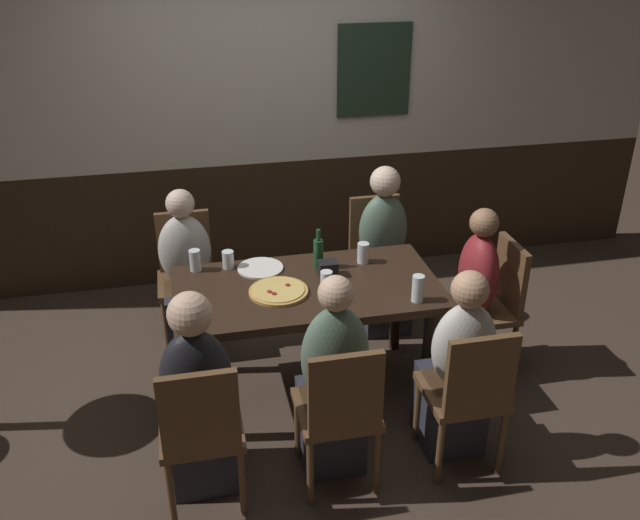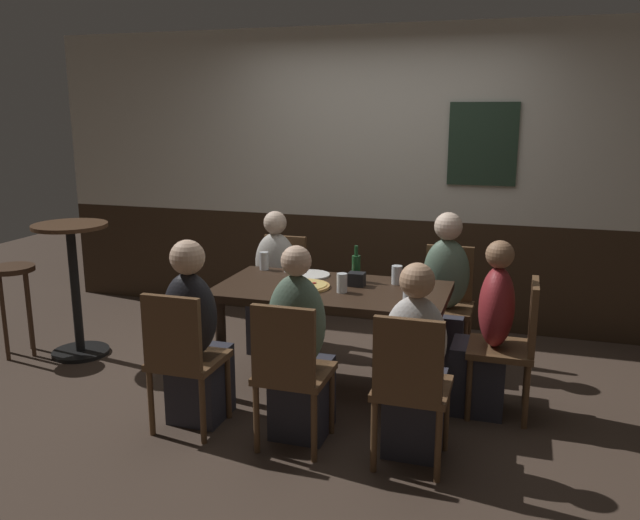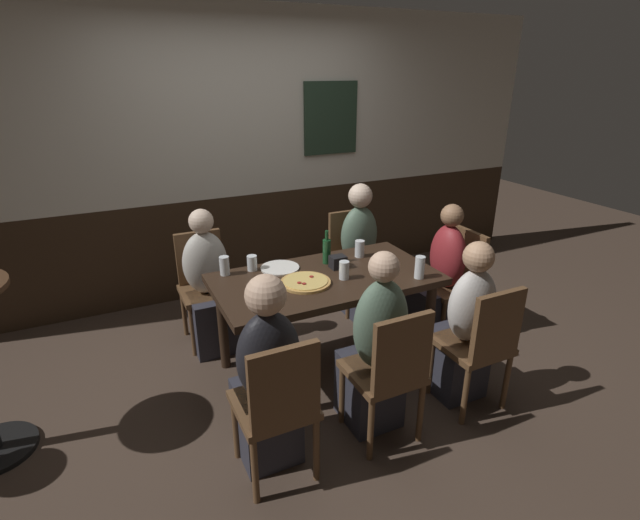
% 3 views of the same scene
% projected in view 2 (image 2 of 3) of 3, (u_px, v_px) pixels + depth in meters
% --- Properties ---
extents(ground_plane, '(12.00, 12.00, 0.00)m').
position_uv_depth(ground_plane, '(331.00, 391.00, 4.50)').
color(ground_plane, '#423328').
extents(wall_back, '(6.40, 0.13, 2.60)m').
position_uv_depth(wall_back, '(385.00, 179.00, 5.74)').
color(wall_back, '#332316').
rests_on(wall_back, ground_plane).
extents(dining_table, '(1.53, 0.82, 0.74)m').
position_uv_depth(dining_table, '(332.00, 301.00, 4.35)').
color(dining_table, black).
rests_on(dining_table, ground_plane).
extents(chair_head_east, '(0.40, 0.40, 0.88)m').
position_uv_depth(chair_head_east, '(514.00, 340.00, 4.04)').
color(chair_head_east, brown).
rests_on(chair_head_east, ground_plane).
extents(chair_left_far, '(0.40, 0.40, 0.88)m').
position_uv_depth(chair_left_far, '(281.00, 284.00, 5.35)').
color(chair_left_far, brown).
rests_on(chair_left_far, ground_plane).
extents(chair_mid_near, '(0.40, 0.40, 0.88)m').
position_uv_depth(chair_mid_near, '(290.00, 367.00, 3.62)').
color(chair_mid_near, brown).
rests_on(chair_mid_near, ground_plane).
extents(chair_left_near, '(0.40, 0.40, 0.88)m').
position_uv_depth(chair_left_near, '(182.00, 354.00, 3.82)').
color(chair_left_near, brown).
rests_on(chair_left_near, ground_plane).
extents(chair_right_near, '(0.40, 0.40, 0.88)m').
position_uv_depth(chair_right_near, '(410.00, 382.00, 3.43)').
color(chair_right_near, brown).
rests_on(chair_right_near, ground_plane).
extents(chair_right_far, '(0.40, 0.40, 0.88)m').
position_uv_depth(chair_right_far, '(447.00, 298.00, 4.96)').
color(chair_right_far, brown).
rests_on(chair_right_far, ground_plane).
extents(person_head_east, '(0.37, 0.34, 1.12)m').
position_uv_depth(person_head_east, '(486.00, 342.00, 4.10)').
color(person_head_east, '#2D2D38').
rests_on(person_head_east, ground_plane).
extents(person_left_far, '(0.34, 0.37, 1.12)m').
position_uv_depth(person_left_far, '(274.00, 292.00, 5.20)').
color(person_left_far, '#2D2D38').
rests_on(person_left_far, ground_plane).
extents(person_mid_near, '(0.34, 0.37, 1.17)m').
position_uv_depth(person_mid_near, '(300.00, 358.00, 3.77)').
color(person_mid_near, '#2D2D38').
rests_on(person_mid_near, ground_plane).
extents(person_left_near, '(0.34, 0.37, 1.16)m').
position_uv_depth(person_left_near, '(195.00, 345.00, 3.97)').
color(person_left_near, '#2D2D38').
rests_on(person_left_near, ground_plane).
extents(person_right_near, '(0.34, 0.37, 1.12)m').
position_uv_depth(person_right_near, '(415.00, 375.00, 3.58)').
color(person_right_near, '#2D2D38').
rests_on(person_right_near, ground_plane).
extents(person_right_far, '(0.34, 0.37, 1.17)m').
position_uv_depth(person_right_far, '(444.00, 303.00, 4.81)').
color(person_right_far, '#2D2D38').
rests_on(person_right_far, ground_plane).
extents(pizza, '(0.34, 0.34, 0.03)m').
position_uv_depth(pizza, '(305.00, 286.00, 4.33)').
color(pizza, tan).
rests_on(pizza, dining_table).
extents(tumbler_water, '(0.07, 0.07, 0.13)m').
position_uv_depth(tumbler_water, '(342.00, 284.00, 4.21)').
color(tumbler_water, silver).
rests_on(tumbler_water, dining_table).
extents(beer_glass_half, '(0.07, 0.07, 0.13)m').
position_uv_depth(beer_glass_half, '(397.00, 276.00, 4.41)').
color(beer_glass_half, silver).
rests_on(beer_glass_half, dining_table).
extents(highball_clear, '(0.07, 0.07, 0.13)m').
position_uv_depth(highball_clear, '(264.00, 262.00, 4.80)').
color(highball_clear, silver).
rests_on(highball_clear, dining_table).
extents(pint_glass_amber, '(0.07, 0.07, 0.16)m').
position_uv_depth(pint_glass_amber, '(408.00, 297.00, 3.88)').
color(pint_glass_amber, silver).
rests_on(pint_glass_amber, dining_table).
extents(pint_glass_stout, '(0.07, 0.07, 0.11)m').
position_uv_depth(pint_glass_stout, '(289.00, 266.00, 4.74)').
color(pint_glass_stout, silver).
rests_on(pint_glass_stout, dining_table).
extents(beer_bottle_green, '(0.06, 0.06, 0.25)m').
position_uv_depth(beer_bottle_green, '(356.00, 267.00, 4.47)').
color(beer_bottle_green, '#194723').
rests_on(beer_bottle_green, dining_table).
extents(plate_white_large, '(0.28, 0.28, 0.01)m').
position_uv_depth(plate_white_large, '(310.00, 275.00, 4.64)').
color(plate_white_large, white).
rests_on(plate_white_large, dining_table).
extents(condiment_caddy, '(0.11, 0.09, 0.09)m').
position_uv_depth(condiment_caddy, '(357.00, 279.00, 4.37)').
color(condiment_caddy, black).
rests_on(condiment_caddy, dining_table).
extents(side_bar_table, '(0.56, 0.56, 1.05)m').
position_uv_depth(side_bar_table, '(74.00, 279.00, 5.04)').
color(side_bar_table, black).
rests_on(side_bar_table, ground_plane).
extents(bar_stool, '(0.34, 0.34, 0.72)m').
position_uv_depth(bar_stool, '(13.00, 286.00, 5.04)').
color(bar_stool, '#422B1C').
rests_on(bar_stool, ground_plane).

